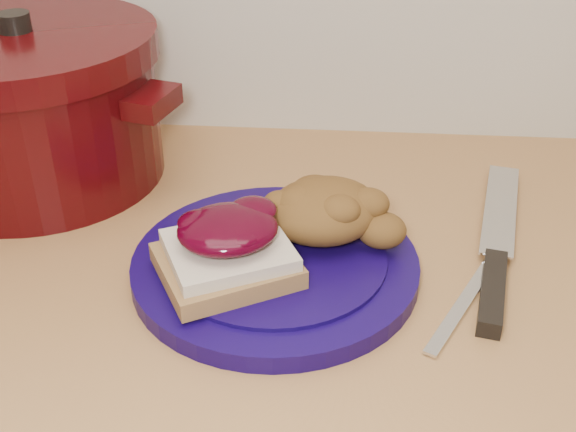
# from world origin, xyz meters

# --- Properties ---
(plate) EXTENTS (0.34, 0.34, 0.02)m
(plate) POSITION_xyz_m (0.00, 1.49, 0.91)
(plate) COLOR #100441
(plate) RESTS_ON wood_countertop
(sandwich) EXTENTS (0.14, 0.14, 0.05)m
(sandwich) POSITION_xyz_m (-0.03, 1.46, 0.95)
(sandwich) COLOR olive
(sandwich) RESTS_ON plate
(stuffing_mound) EXTENTS (0.13, 0.12, 0.05)m
(stuffing_mound) POSITION_xyz_m (0.05, 1.53, 0.95)
(stuffing_mound) COLOR brown
(stuffing_mound) RESTS_ON plate
(chef_knife) EXTENTS (0.09, 0.29, 0.02)m
(chef_knife) POSITION_xyz_m (0.20, 1.51, 0.91)
(chef_knife) COLOR black
(chef_knife) RESTS_ON wood_countertop
(butter_knife) EXTENTS (0.08, 0.14, 0.00)m
(butter_knife) POSITION_xyz_m (0.17, 1.46, 0.90)
(butter_knife) COLOR silver
(butter_knife) RESTS_ON wood_countertop
(dutch_oven) EXTENTS (0.35, 0.35, 0.18)m
(dutch_oven) POSITION_xyz_m (-0.28, 1.66, 0.98)
(dutch_oven) COLOR #360507
(dutch_oven) RESTS_ON wood_countertop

